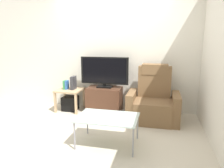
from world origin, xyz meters
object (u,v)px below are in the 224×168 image
recliner_armchair (153,101)px  side_table (70,92)px  cell_phone (106,117)px  television (104,72)px  book_middle (67,85)px  subwoofer_box (70,103)px  book_leftmost (65,85)px  tv_stand (104,99)px  coffee_table (108,118)px  game_console (73,83)px

recliner_armchair → side_table: 1.84m
side_table → cell_phone: size_ratio=3.60×
television → book_middle: 0.89m
subwoofer_box → book_leftmost: book_leftmost is taller
tv_stand → coffee_table: (0.44, -1.41, 0.14)m
book_leftmost → book_middle: (0.05, 0.00, -0.00)m
television → side_table: (-0.77, -0.10, -0.48)m
book_leftmost → tv_stand: bearing=6.9°
television → subwoofer_box: 1.07m
side_table → subwoofer_box: 0.25m
side_table → book_middle: bearing=-158.8°
side_table → game_console: 0.24m
book_leftmost → game_console: size_ratio=0.69×
tv_stand → book_leftmost: book_leftmost is taller
cell_phone → tv_stand: bearing=111.9°
side_table → game_console: (0.09, 0.01, 0.22)m
subwoofer_box → tv_stand: bearing=6.3°
subwoofer_box → coffee_table: size_ratio=0.34×
book_middle → subwoofer_box: bearing=21.2°
book_leftmost → book_middle: size_ratio=1.02×
book_leftmost → book_middle: 0.05m
book_leftmost → cell_phone: 1.85m
television → game_console: size_ratio=3.61×
recliner_armchair → book_middle: (-1.88, 0.14, 0.21)m
game_console → coffee_table: game_console is taller
recliner_armchair → book_leftmost: (-1.93, 0.14, 0.21)m
coffee_table → cell_phone: (-0.02, -0.01, 0.03)m
television → game_console: bearing=-172.1°
book_middle → book_leftmost: bearing=180.0°
television → side_table: 0.92m
side_table → television: bearing=7.7°
tv_stand → coffee_table: bearing=-72.9°
recliner_armchair → side_table: (-1.83, 0.16, 0.03)m
television → book_leftmost: bearing=-171.9°
tv_stand → game_console: size_ratio=2.58×
game_console → side_table: bearing=-173.7°
tv_stand → television: bearing=90.0°
book_middle → cell_phone: (1.24, -1.32, -0.14)m
television → cell_phone: bearing=-73.9°
tv_stand → book_middle: size_ratio=3.82×
coffee_table → side_table: bearing=132.3°
cell_phone → television: bearing=111.7°
television → game_console: television is taller
recliner_armchair → subwoofer_box: 1.85m
subwoofer_box → recliner_armchair: bearing=-5.1°
side_table → book_leftmost: size_ratio=2.74×
recliner_armchair → coffee_table: bearing=-116.7°
side_table → book_leftmost: (-0.10, -0.02, 0.18)m
book_leftmost → recliner_armchair: bearing=-4.2°
recliner_armchair → game_console: recliner_armchair is taller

